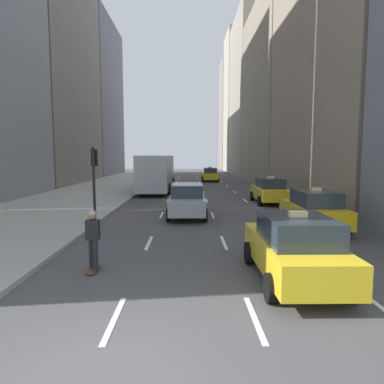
# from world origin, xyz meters

# --- Properties ---
(sidewalk_left) EXTENTS (8.00, 66.00, 0.15)m
(sidewalk_left) POSITION_xyz_m (-7.00, 27.00, 0.07)
(sidewalk_left) COLOR #9E9E99
(sidewalk_left) RESTS_ON ground
(lane_markings) EXTENTS (5.72, 56.00, 0.01)m
(lane_markings) POSITION_xyz_m (2.60, 23.00, 0.01)
(lane_markings) COLOR white
(lane_markings) RESTS_ON ground
(building_row_left) EXTENTS (6.00, 60.01, 33.12)m
(building_row_left) POSITION_xyz_m (-14.00, 30.42, 14.93)
(building_row_left) COLOR gray
(building_row_left) RESTS_ON ground
(building_row_right) EXTENTS (6.00, 83.33, 27.86)m
(building_row_right) POSITION_xyz_m (12.00, 42.13, 12.55)
(building_row_right) COLOR gray
(building_row_right) RESTS_ON ground
(taxi_lead) EXTENTS (2.02, 4.40, 1.87)m
(taxi_lead) POSITION_xyz_m (6.80, 10.36, 0.88)
(taxi_lead) COLOR yellow
(taxi_lead) RESTS_ON ground
(taxi_second) EXTENTS (2.02, 4.40, 1.87)m
(taxi_second) POSITION_xyz_m (6.80, 18.62, 0.88)
(taxi_second) COLOR yellow
(taxi_second) RESTS_ON ground
(taxi_third) EXTENTS (2.02, 4.40, 1.87)m
(taxi_third) POSITION_xyz_m (4.00, 4.07, 0.88)
(taxi_third) COLOR yellow
(taxi_third) RESTS_ON ground
(taxi_fourth) EXTENTS (2.02, 4.40, 1.87)m
(taxi_fourth) POSITION_xyz_m (4.00, 38.71, 0.88)
(taxi_fourth) COLOR yellow
(taxi_fourth) RESTS_ON ground
(sedan_black_near) EXTENTS (2.02, 4.90, 1.76)m
(sedan_black_near) POSITION_xyz_m (1.20, 13.61, 0.90)
(sedan_black_near) COLOR #9EA0A5
(sedan_black_near) RESTS_ON ground
(city_bus) EXTENTS (2.80, 11.61, 3.25)m
(city_bus) POSITION_xyz_m (-1.61, 27.05, 1.79)
(city_bus) COLOR #B7BCC1
(city_bus) RESTS_ON ground
(skateboarder) EXTENTS (0.36, 0.80, 1.75)m
(skateboarder) POSITION_xyz_m (-1.39, 4.88, 0.96)
(skateboarder) COLOR brown
(skateboarder) RESTS_ON ground
(traffic_light_pole) EXTENTS (0.24, 0.42, 3.60)m
(traffic_light_pole) POSITION_xyz_m (-2.75, 10.13, 2.41)
(traffic_light_pole) COLOR black
(traffic_light_pole) RESTS_ON ground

